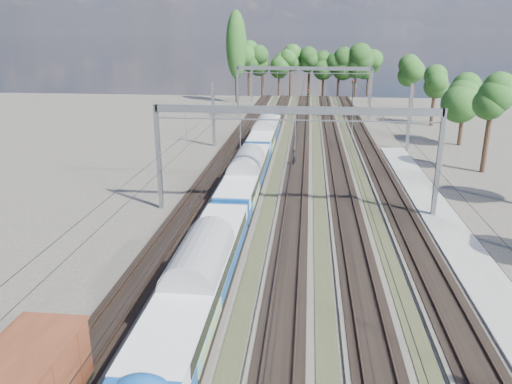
# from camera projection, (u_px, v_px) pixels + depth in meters

# --- Properties ---
(track_bed) EXTENTS (21.00, 130.00, 0.34)m
(track_bed) POSITION_uv_depth(u_px,v_px,m) (298.00, 166.00, 56.59)
(track_bed) COLOR #47423A
(track_bed) RESTS_ON ground
(platform) EXTENTS (3.00, 70.00, 0.30)m
(platform) POSITION_uv_depth(u_px,v_px,m) (477.00, 271.00, 31.72)
(platform) COLOR gray
(platform) RESTS_ON ground
(catenary) EXTENTS (25.65, 130.00, 9.00)m
(catenary) POSITION_uv_depth(u_px,v_px,m) (303.00, 102.00, 61.90)
(catenary) COLOR gray
(catenary) RESTS_ON ground
(tree_belt) EXTENTS (38.74, 99.29, 12.28)m
(tree_belt) POSITION_uv_depth(u_px,v_px,m) (339.00, 66.00, 96.69)
(tree_belt) COLOR black
(tree_belt) RESTS_ON ground
(poplar) EXTENTS (4.40, 4.40, 19.04)m
(poplar) POSITION_uv_depth(u_px,v_px,m) (236.00, 46.00, 104.59)
(poplar) COLOR black
(poplar) RESTS_ON ground
(emu_train) EXTENTS (2.86, 60.58, 4.19)m
(emu_train) POSITION_uv_depth(u_px,v_px,m) (246.00, 172.00, 45.40)
(emu_train) COLOR black
(emu_train) RESTS_ON ground
(worker) EXTENTS (0.52, 0.74, 1.93)m
(worker) POSITION_uv_depth(u_px,v_px,m) (294.00, 158.00, 56.85)
(worker) COLOR black
(worker) RESTS_ON ground
(signal_near) EXTENTS (0.35, 0.32, 5.57)m
(signal_near) POSITION_uv_depth(u_px,v_px,m) (308.00, 102.00, 82.96)
(signal_near) COLOR black
(signal_near) RESTS_ON ground
(signal_far) EXTENTS (0.45, 0.41, 6.35)m
(signal_far) POSITION_uv_depth(u_px,v_px,m) (353.00, 93.00, 91.28)
(signal_far) COLOR black
(signal_far) RESTS_ON ground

